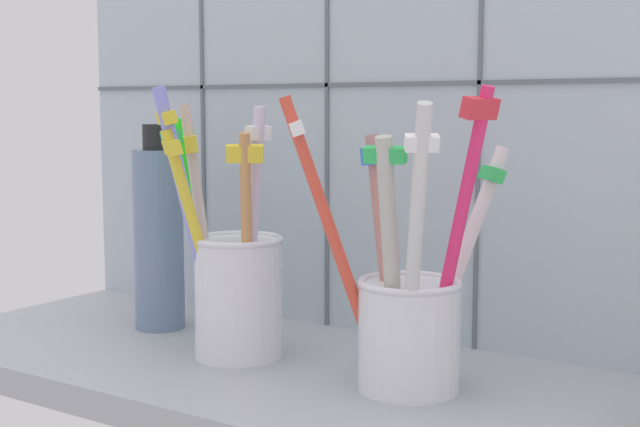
% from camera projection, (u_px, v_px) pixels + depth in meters
% --- Properties ---
extents(counter_slab, '(0.64, 0.22, 0.02)m').
position_uv_depth(counter_slab, '(318.00, 386.00, 0.59)').
color(counter_slab, '#9EA3A8').
rests_on(counter_slab, ground).
extents(tile_wall_back, '(0.64, 0.02, 0.45)m').
position_uv_depth(tile_wall_back, '(406.00, 67.00, 0.66)').
color(tile_wall_back, '#B2C1CC').
rests_on(tile_wall_back, ground).
extents(toothbrush_cup_left, '(0.10, 0.09, 0.19)m').
position_uv_depth(toothbrush_cup_left, '(234.00, 280.00, 0.62)').
color(toothbrush_cup_left, white).
rests_on(toothbrush_cup_left, counter_slab).
extents(toothbrush_cup_right, '(0.13, 0.11, 0.19)m').
position_uv_depth(toothbrush_cup_right, '(410.00, 313.00, 0.54)').
color(toothbrush_cup_right, white).
rests_on(toothbrush_cup_right, counter_slab).
extents(soap_bottle, '(0.04, 0.04, 0.16)m').
position_uv_depth(soap_bottle, '(159.00, 236.00, 0.70)').
color(soap_bottle, slate).
rests_on(soap_bottle, counter_slab).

